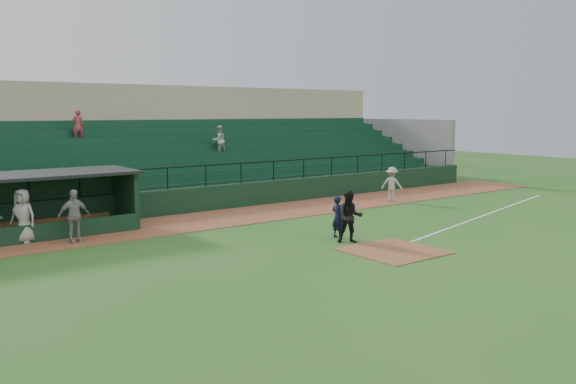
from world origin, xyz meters
TOP-DOWN VIEW (x-y plane):
  - ground at (0.00, 0.00)m, footprint 90.00×90.00m
  - warning_track at (0.00, 8.00)m, footprint 40.00×4.00m
  - home_plate_dirt at (0.00, -1.00)m, footprint 3.00×3.00m
  - foul_line at (8.00, 1.20)m, footprint 17.49×4.44m
  - stadium_structure at (-0.00, 16.46)m, footprint 38.00×13.08m
  - dugout at (-9.75, 9.56)m, footprint 8.90×3.20m
  - batter_at_plate at (-0.06, 1.80)m, footprint 1.00×0.67m
  - umpire at (-0.30, 0.87)m, footprint 1.18×1.15m
  - runner at (8.38, 6.91)m, footprint 1.12×1.34m
  - dugout_player_a at (-8.30, 6.91)m, footprint 1.15×0.50m
  - dugout_player_b at (-9.80, 7.90)m, footprint 1.11×1.14m

SIDE VIEW (x-z plane):
  - ground at x=0.00m, z-range 0.00..0.00m
  - foul_line at x=8.00m, z-range 0.00..0.01m
  - warning_track at x=0.00m, z-range 0.00..0.03m
  - home_plate_dirt at x=0.00m, z-range 0.00..0.03m
  - batter_at_plate at x=-0.06m, z-range 0.00..1.61m
  - runner at x=8.38m, z-range 0.03..1.83m
  - umpire at x=-0.30m, z-range 0.00..1.92m
  - dugout_player_a at x=-8.30m, z-range 0.03..1.97m
  - dugout_player_b at x=-9.80m, z-range 0.03..2.01m
  - dugout at x=-9.75m, z-range 0.12..2.54m
  - stadium_structure at x=0.00m, z-range -0.90..5.50m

